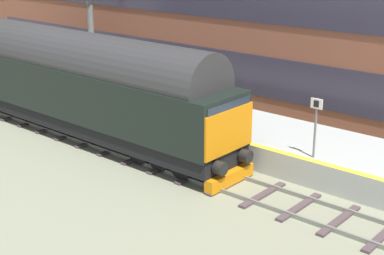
% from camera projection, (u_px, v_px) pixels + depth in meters
% --- Properties ---
extents(ground_plane, '(140.00, 140.00, 0.00)m').
position_uv_depth(ground_plane, '(158.00, 161.00, 22.72)').
color(ground_plane, gray).
rests_on(ground_plane, ground).
extents(track_main, '(2.50, 60.00, 0.15)m').
position_uv_depth(track_main, '(158.00, 159.00, 22.71)').
color(track_main, slate).
rests_on(track_main, ground).
extents(station_platform, '(4.00, 44.00, 1.01)m').
position_uv_depth(station_platform, '(215.00, 127.00, 25.15)').
color(station_platform, '#AAAEA9').
rests_on(station_platform, ground).
extents(diesel_locomotive, '(2.74, 18.38, 4.68)m').
position_uv_depth(diesel_locomotive, '(68.00, 79.00, 25.34)').
color(diesel_locomotive, black).
rests_on(diesel_locomotive, ground).
extents(platform_number_sign, '(0.10, 0.44, 2.16)m').
position_uv_depth(platform_number_sign, '(316.00, 119.00, 19.89)').
color(platform_number_sign, slate).
rests_on(platform_number_sign, station_platform).
extents(waiting_passenger, '(0.39, 0.51, 1.64)m').
position_uv_depth(waiting_passenger, '(158.00, 89.00, 25.56)').
color(waiting_passenger, '#362933').
rests_on(waiting_passenger, station_platform).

